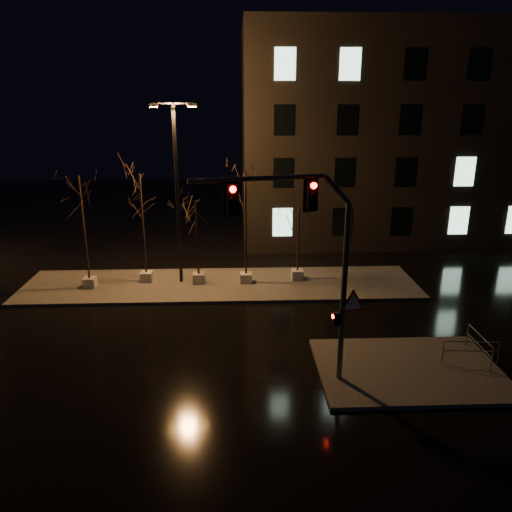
{
  "coord_description": "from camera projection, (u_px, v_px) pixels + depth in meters",
  "views": [
    {
      "loc": [
        0.87,
        -20.35,
        10.11
      ],
      "look_at": [
        1.84,
        2.69,
        2.8
      ],
      "focal_mm": 35.0,
      "sensor_mm": 36.0,
      "label": 1
    }
  ],
  "objects": [
    {
      "name": "guard_rail_b",
      "position": [
        479.0,
        343.0,
        19.81
      ],
      "size": [
        0.07,
        2.16,
        1.02
      ],
      "rotation": [
        0.0,
        0.0,
        1.56
      ],
      "color": "#57595E",
      "rests_on": "sidewalk_corner"
    },
    {
      "name": "traffic_signal_mast",
      "position": [
        312.0,
        252.0,
        16.78
      ],
      "size": [
        6.14,
        1.4,
        7.65
      ],
      "rotation": [
        0.0,
        0.0,
        0.22
      ],
      "color": "#57595E",
      "rests_on": "sidewalk_corner"
    },
    {
      "name": "tree_4",
      "position": [
        299.0,
        224.0,
        27.77
      ],
      "size": [
        1.8,
        1.8,
        4.3
      ],
      "color": "beige",
      "rests_on": "median"
    },
    {
      "name": "tree_3",
      "position": [
        246.0,
        197.0,
        26.77
      ],
      "size": [
        1.8,
        1.8,
        6.45
      ],
      "color": "beige",
      "rests_on": "median"
    },
    {
      "name": "median",
      "position": [
        221.0,
        285.0,
        28.09
      ],
      "size": [
        22.0,
        5.0,
        0.15
      ],
      "primitive_type": "cube",
      "color": "#413F3A",
      "rests_on": "ground"
    },
    {
      "name": "streetlight_main",
      "position": [
        177.0,
        183.0,
        26.71
      ],
      "size": [
        2.44,
        0.75,
        9.78
      ],
      "rotation": [
        0.0,
        0.0,
        0.2
      ],
      "color": "black",
      "rests_on": "median"
    },
    {
      "name": "guard_rail_a",
      "position": [
        471.0,
        349.0,
        19.45
      ],
      "size": [
        2.2,
        0.21,
        0.95
      ],
      "rotation": [
        0.0,
        0.0,
        -0.07
      ],
      "color": "#57595E",
      "rests_on": "sidewalk_corner"
    },
    {
      "name": "tree_0",
      "position": [
        81.0,
        202.0,
        26.1
      ],
      "size": [
        1.8,
        1.8,
        6.31
      ],
      "color": "beige",
      "rests_on": "median"
    },
    {
      "name": "ground",
      "position": [
        218.0,
        334.0,
        22.4
      ],
      "size": [
        90.0,
        90.0,
        0.0
      ],
      "primitive_type": "plane",
      "color": "black",
      "rests_on": "ground"
    },
    {
      "name": "tree_1",
      "position": [
        141.0,
        199.0,
        26.99
      ],
      "size": [
        1.8,
        1.8,
        6.27
      ],
      "color": "beige",
      "rests_on": "median"
    },
    {
      "name": "building",
      "position": [
        407.0,
        134.0,
        37.84
      ],
      "size": [
        25.0,
        12.0,
        15.0
      ],
      "primitive_type": "cube",
      "color": "black",
      "rests_on": "ground"
    },
    {
      "name": "tree_2",
      "position": [
        197.0,
        219.0,
        27.1
      ],
      "size": [
        1.8,
        1.8,
        4.84
      ],
      "color": "beige",
      "rests_on": "median"
    },
    {
      "name": "sidewalk_corner",
      "position": [
        408.0,
        369.0,
        19.35
      ],
      "size": [
        7.0,
        5.0,
        0.15
      ],
      "primitive_type": "cube",
      "color": "#413F3A",
      "rests_on": "ground"
    }
  ]
}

